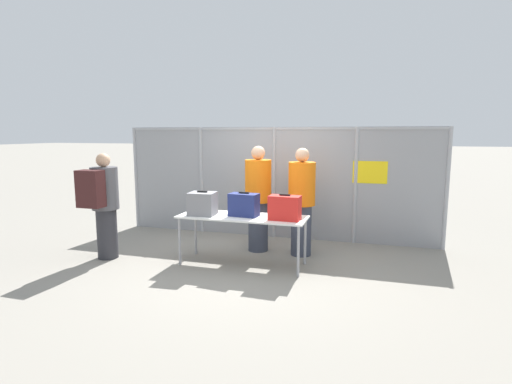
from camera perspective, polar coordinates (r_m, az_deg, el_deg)
name	(u,v)px	position (r m, az deg, el deg)	size (l,w,h in m)	color
ground_plane	(246,265)	(6.27, -1.45, -10.32)	(120.00, 120.00, 0.00)	gray
fence_section	(275,180)	(7.68, 2.72, 1.67)	(6.16, 0.07, 2.13)	#9EA0A5
inspection_table	(242,220)	(6.09, -1.96, -4.01)	(1.96, 0.69, 0.76)	silver
suitcase_grey	(203,204)	(6.19, -7.65, -1.66)	(0.42, 0.36, 0.38)	slate
suitcase_navy	(244,205)	(6.05, -1.75, -1.84)	(0.45, 0.28, 0.37)	navy
suitcase_red	(285,208)	(5.80, 4.13, -2.27)	(0.46, 0.26, 0.38)	red
traveler_hooded	(103,202)	(6.77, -21.04, -1.31)	(0.42, 0.65, 1.70)	#2D2D33
security_worker_near	(258,197)	(6.78, 0.31, -0.77)	(0.45, 0.45, 1.80)	#383D4C
security_worker_far	(302,201)	(6.58, 6.53, -1.22)	(0.44, 0.44, 1.78)	#383D4C
utility_trailer	(342,204)	(9.41, 12.16, -1.68)	(3.42, 2.10, 0.65)	#B2B2B7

